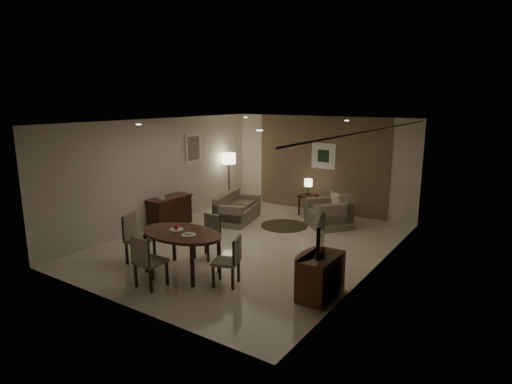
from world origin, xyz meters
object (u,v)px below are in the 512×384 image
Objects in this scene: dining_table at (182,252)px; chair_near at (151,261)px; console_desk at (170,212)px; sofa at (238,207)px; chair_right at (226,261)px; tv_cabinet at (321,276)px; armchair at (328,210)px; side_table at (308,205)px; floor_lamp at (229,180)px; chair_left at (140,239)px; chair_far at (207,237)px.

dining_table is 0.74m from chair_near.
console_desk is 0.78× the size of sofa.
chair_right is at bearing -30.91° from console_desk.
armchair reaches higher than tv_cabinet.
chair_right is 1.55× the size of side_table.
console_desk is 4.00m from armchair.
chair_left is at bearing -74.55° from floor_lamp.
console_desk is 1.30× the size of chair_near.
chair_far is (2.22, -1.20, 0.06)m from console_desk.
armchair is at bearing -43.56° from chair_left.
side_table is at bearing 10.64° from floor_lamp.
sofa is (-3.74, 2.83, 0.01)m from tv_cabinet.
chair_right is (2.05, 0.10, -0.05)m from chair_left.
tv_cabinet is 0.97× the size of chair_near.
chair_right is at bearing -161.35° from sofa.
floor_lamp is (-1.26, 4.54, 0.32)m from chair_left.
floor_lamp reaches higher than chair_right.
floor_lamp is (-3.31, 4.44, 0.37)m from chair_right.
tv_cabinet is 5.04m from side_table.
armchair reaches higher than sofa.
console_desk is 2.46m from chair_left.
chair_far reaches higher than armchair.
chair_right is 0.54× the size of floor_lamp.
tv_cabinet is at bearing -17.05° from console_desk.
chair_right is 0.89× the size of armchair.
chair_far is (-0.11, 0.82, 0.05)m from dining_table.
dining_table is 1.73× the size of chair_left.
armchair is at bearing 76.03° from dining_table.
chair_right is at bearing -36.84° from chair_far.
sofa reaches higher than tv_cabinet.
floor_lamp is at bearing -162.86° from chair_right.
sofa is at bearing 142.88° from tv_cabinet.
console_desk is 2.14× the size of side_table.
chair_near is 5.04m from armchair.
tv_cabinet is 1.61× the size of side_table.
chair_right reaches higher than armchair.
chair_near reaches higher than chair_far.
floor_lamp is at bearing 140.96° from tv_cabinet.
dining_table is 1.71× the size of armchair.
tv_cabinet is at bearing 11.44° from dining_table.
chair_near reaches higher than side_table.
armchair is at bearing -84.04° from sofa.
chair_far is 0.91× the size of chair_left.
armchair is 1.73× the size of side_table.
chair_far is 0.57× the size of sofa.
chair_near is 4.25m from sofa.
side_table is at bearing -53.60° from sofa.
chair_left is 1.11× the size of chair_right.
chair_left is (-1.05, -0.08, 0.09)m from dining_table.
chair_far is (-2.67, 0.30, 0.09)m from tv_cabinet.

